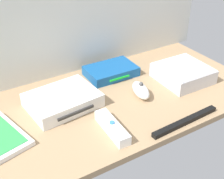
{
  "coord_description": "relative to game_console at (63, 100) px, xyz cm",
  "views": [
    {
      "loc": [
        -42.96,
        -70.14,
        55.45
      ],
      "look_at": [
        0.0,
        0.0,
        4.0
      ],
      "focal_mm": 49.0,
      "sensor_mm": 36.0,
      "label": 1
    }
  ],
  "objects": [
    {
      "name": "remote_nunchuk",
      "position": [
        24.37,
        -7.74,
        -0.16
      ],
      "size": [
        6.53,
        10.73,
        5.1
      ],
      "rotation": [
        0.0,
        0.0,
        -0.23
      ],
      "color": "white",
      "rests_on": "ground_plane"
    },
    {
      "name": "mini_computer",
      "position": [
        43.37,
        -7.07,
        0.44
      ],
      "size": [
        17.39,
        17.39,
        5.3
      ],
      "rotation": [
        0.0,
        0.0,
        -0.02
      ],
      "color": "silver",
      "rests_on": "ground_plane"
    },
    {
      "name": "ground_plane",
      "position": [
        14.89,
        -5.13,
        -3.2
      ],
      "size": [
        100.0,
        48.0,
        2.0
      ],
      "primitive_type": "cube",
      "color": "#9E7F5B",
      "rests_on": "ground"
    },
    {
      "name": "network_router",
      "position": [
        23.18,
        9.13,
        -0.5
      ],
      "size": [
        18.27,
        12.69,
        3.4
      ],
      "rotation": [
        0.0,
        0.0,
        -0.02
      ],
      "color": "#145193",
      "rests_on": "ground_plane"
    },
    {
      "name": "sensor_bar",
      "position": [
        26.68,
        -26.62,
        -1.5
      ],
      "size": [
        24.05,
        2.61,
        1.4
      ],
      "primitive_type": "cube",
      "rotation": [
        0.0,
        0.0,
        0.03
      ],
      "color": "black",
      "rests_on": "ground_plane"
    },
    {
      "name": "game_console",
      "position": [
        0.0,
        0.0,
        0.0
      ],
      "size": [
        22.3,
        17.86,
        4.4
      ],
      "rotation": [
        0.0,
        0.0,
        0.09
      ],
      "color": "white",
      "rests_on": "ground_plane"
    },
    {
      "name": "remote_wand",
      "position": [
        6.63,
        -18.65,
        -0.69
      ],
      "size": [
        4.35,
        14.96,
        3.4
      ],
      "rotation": [
        0.0,
        0.0,
        -0.05
      ],
      "color": "white",
      "rests_on": "ground_plane"
    }
  ]
}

